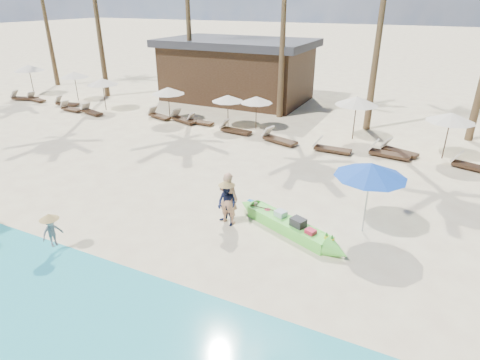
% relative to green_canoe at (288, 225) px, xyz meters
% --- Properties ---
extents(ground, '(240.00, 240.00, 0.00)m').
position_rel_green_canoe_xyz_m(ground, '(-1.87, -1.32, -0.22)').
color(ground, beige).
rests_on(ground, ground).
extents(wet_sand_strip, '(240.00, 4.50, 0.01)m').
position_rel_green_canoe_xyz_m(wet_sand_strip, '(-1.87, -6.32, -0.21)').
color(wet_sand_strip, tan).
rests_on(wet_sand_strip, ground).
extents(green_canoe, '(4.79, 2.23, 0.64)m').
position_rel_green_canoe_xyz_m(green_canoe, '(0.00, 0.00, 0.00)').
color(green_canoe, '#60E646').
rests_on(green_canoe, ground).
extents(tourist, '(0.69, 0.47, 1.84)m').
position_rel_green_canoe_xyz_m(tourist, '(-2.01, -0.33, 0.70)').
color(tourist, tan).
rests_on(tourist, ground).
extents(vendor_green, '(0.89, 0.81, 1.51)m').
position_rel_green_canoe_xyz_m(vendor_green, '(-2.00, -0.45, 0.54)').
color(vendor_green, '#151B3A').
rests_on(vendor_green, ground).
extents(vendor_yellow, '(0.49, 0.69, 0.97)m').
position_rel_green_canoe_xyz_m(vendor_yellow, '(-5.92, -4.11, 0.45)').
color(vendor_yellow, gray).
rests_on(vendor_yellow, ground).
extents(blue_umbrella, '(2.23, 2.23, 2.40)m').
position_rel_green_canoe_xyz_m(blue_umbrella, '(2.18, 1.09, 1.95)').
color(blue_umbrella, '#99999E').
rests_on(blue_umbrella, ground).
extents(resort_parasol_0, '(2.25, 2.25, 2.31)m').
position_rel_green_canoe_xyz_m(resort_parasol_0, '(-24.93, 10.49, 1.87)').
color(resort_parasol_0, '#3A2617').
rests_on(resort_parasol_0, ground).
extents(lounger_0_left, '(2.00, 1.18, 0.65)m').
position_rel_green_canoe_xyz_m(lounger_0_left, '(-24.02, 8.84, 0.00)').
color(lounger_0_left, '#3A2617').
rests_on(lounger_0_left, ground).
extents(lounger_0_right, '(1.76, 0.82, 0.58)m').
position_rel_green_canoe_xyz_m(lounger_0_right, '(-22.91, 9.01, -0.02)').
color(lounger_0_right, '#3A2617').
rests_on(lounger_0_right, ground).
extents(resort_parasol_1, '(2.04, 2.04, 2.11)m').
position_rel_green_canoe_xyz_m(resort_parasol_1, '(-20.30, 10.57, 1.68)').
color(resort_parasol_1, '#3A2617').
rests_on(resort_parasol_1, ground).
extents(lounger_1_left, '(1.78, 0.81, 0.58)m').
position_rel_green_canoe_xyz_m(lounger_1_left, '(-19.85, 9.03, -0.02)').
color(lounger_1_left, '#3A2617').
rests_on(lounger_1_left, ground).
extents(lounger_1_right, '(1.80, 0.71, 0.59)m').
position_rel_green_canoe_xyz_m(lounger_1_right, '(-18.38, 8.09, -0.02)').
color(lounger_1_right, '#3A2617').
rests_on(lounger_1_right, ground).
extents(resort_parasol_2, '(2.06, 2.06, 2.12)m').
position_rel_green_canoe_xyz_m(resort_parasol_2, '(-16.46, 9.36, 1.70)').
color(resort_parasol_2, '#3A2617').
rests_on(resort_parasol_2, ground).
extents(lounger_2_left, '(1.88, 1.00, 0.61)m').
position_rel_green_canoe_xyz_m(lounger_2_left, '(-16.53, 8.08, -0.01)').
color(lounger_2_left, '#3A2617').
rests_on(lounger_2_left, ground).
extents(resort_parasol_3, '(2.01, 2.01, 2.07)m').
position_rel_green_canoe_xyz_m(resort_parasol_3, '(-11.02, 9.11, 1.65)').
color(resort_parasol_3, '#3A2617').
rests_on(resort_parasol_3, ground).
extents(lounger_3_left, '(1.89, 1.02, 0.61)m').
position_rel_green_canoe_xyz_m(lounger_3_left, '(-11.97, 9.23, -0.01)').
color(lounger_3_left, '#3A2617').
rests_on(lounger_3_left, ground).
extents(lounger_3_right, '(1.99, 1.16, 0.65)m').
position_rel_green_canoe_xyz_m(lounger_3_right, '(-10.12, 9.15, -0.00)').
color(lounger_3_right, '#3A2617').
rests_on(lounger_3_right, ground).
extents(resort_parasol_4, '(1.85, 1.85, 1.90)m').
position_rel_green_canoe_xyz_m(resort_parasol_4, '(-7.14, 9.47, 1.50)').
color(resort_parasol_4, '#3A2617').
rests_on(resort_parasol_4, ground).
extents(lounger_4_left, '(1.71, 0.59, 0.57)m').
position_rel_green_canoe_xyz_m(lounger_4_left, '(-8.98, 9.22, -0.02)').
color(lounger_4_left, '#3A2617').
rests_on(lounger_4_left, ground).
extents(lounger_4_right, '(1.90, 0.73, 0.63)m').
position_rel_green_canoe_xyz_m(lounger_4_right, '(-6.30, 8.58, -0.01)').
color(lounger_4_right, '#3A2617').
rests_on(lounger_4_right, ground).
extents(resort_parasol_5, '(1.86, 1.86, 1.91)m').
position_rel_green_canoe_xyz_m(resort_parasol_5, '(-5.50, 9.83, 1.51)').
color(resort_parasol_5, '#3A2617').
rests_on(resort_parasol_5, ground).
extents(lounger_5_left, '(2.09, 1.18, 0.68)m').
position_rel_green_canoe_xyz_m(lounger_5_left, '(-3.48, 8.12, 0.01)').
color(lounger_5_left, '#3A2617').
rests_on(lounger_5_left, ground).
extents(resort_parasol_6, '(2.25, 2.25, 2.32)m').
position_rel_green_canoe_xyz_m(resort_parasol_6, '(-0.07, 10.46, 1.87)').
color(resort_parasol_6, '#3A2617').
rests_on(resort_parasol_6, ground).
extents(lounger_6_left, '(1.88, 0.59, 0.64)m').
position_rel_green_canoe_xyz_m(lounger_6_left, '(-0.66, 7.93, -0.00)').
color(lounger_6_left, '#3A2617').
rests_on(lounger_6_left, ground).
extents(lounger_6_right, '(1.87, 1.12, 0.61)m').
position_rel_green_canoe_xyz_m(lounger_6_right, '(2.37, 9.11, -0.01)').
color(lounger_6_right, '#3A2617').
rests_on(lounger_6_right, ground).
extents(resort_parasol_7, '(2.17, 2.17, 2.23)m').
position_rel_green_canoe_xyz_m(resort_parasol_7, '(4.37, 9.42, 1.80)').
color(resort_parasol_7, '#3A2617').
rests_on(resort_parasol_7, ground).
extents(lounger_7_left, '(2.03, 0.82, 0.67)m').
position_rel_green_canoe_xyz_m(lounger_7_left, '(1.96, 8.45, 0.01)').
color(lounger_7_left, '#3A2617').
rests_on(lounger_7_left, ground).
extents(lounger_7_right, '(1.99, 1.10, 0.65)m').
position_rel_green_canoe_xyz_m(lounger_7_right, '(5.55, 8.46, -0.00)').
color(lounger_7_right, '#3A2617').
rests_on(lounger_7_right, ground).
extents(pavilion_west, '(10.80, 6.60, 4.30)m').
position_rel_green_canoe_xyz_m(pavilion_west, '(-9.87, 16.18, 1.97)').
color(pavilion_west, '#3A2617').
rests_on(pavilion_west, ground).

